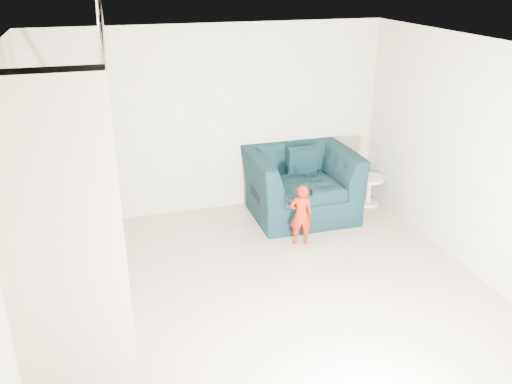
# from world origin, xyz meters

# --- Properties ---
(floor) EXTENTS (5.50, 5.50, 0.00)m
(floor) POSITION_xyz_m (0.00, 0.00, 0.00)
(floor) COLOR #A0907C
(floor) RESTS_ON ground
(ceiling) EXTENTS (5.50, 5.50, 0.00)m
(ceiling) POSITION_xyz_m (0.00, 0.00, 2.70)
(ceiling) COLOR silver
(ceiling) RESTS_ON back_wall
(back_wall) EXTENTS (5.00, 0.00, 5.00)m
(back_wall) POSITION_xyz_m (0.00, 2.75, 1.35)
(back_wall) COLOR #A6A187
(back_wall) RESTS_ON floor
(front_wall) EXTENTS (5.00, 0.00, 5.00)m
(front_wall) POSITION_xyz_m (0.00, -2.75, 1.35)
(front_wall) COLOR #A6A187
(front_wall) RESTS_ON floor
(left_wall) EXTENTS (0.00, 5.50, 5.50)m
(left_wall) POSITION_xyz_m (-2.50, 0.00, 1.35)
(left_wall) COLOR #A6A187
(left_wall) RESTS_ON floor
(right_wall) EXTENTS (0.00, 5.50, 5.50)m
(right_wall) POSITION_xyz_m (2.50, 0.00, 1.35)
(right_wall) COLOR #A6A187
(right_wall) RESTS_ON floor
(armchair) EXTENTS (1.50, 1.31, 0.97)m
(armchair) POSITION_xyz_m (1.11, 2.15, 0.49)
(armchair) COLOR black
(armchair) RESTS_ON floor
(toddler) EXTENTS (0.34, 0.26, 0.83)m
(toddler) POSITION_xyz_m (0.79, 1.29, 0.42)
(toddler) COLOR #A61605
(toddler) RESTS_ON floor
(side_table) EXTENTS (0.45, 0.45, 0.45)m
(side_table) POSITION_xyz_m (2.25, 2.19, 0.30)
(side_table) COLOR silver
(side_table) RESTS_ON floor
(staircase) EXTENTS (1.02, 3.03, 3.62)m
(staircase) POSITION_xyz_m (-2.00, 0.55, 0.95)
(staircase) COLOR #ADA089
(staircase) RESTS_ON floor
(cushion) EXTENTS (0.46, 0.22, 0.46)m
(cushion) POSITION_xyz_m (1.22, 2.39, 0.73)
(cushion) COLOR black
(cushion) RESTS_ON armchair
(throw) EXTENTS (0.05, 0.45, 0.50)m
(throw) POSITION_xyz_m (0.43, 2.11, 0.61)
(throw) COLOR black
(throw) RESTS_ON armchair
(phone) EXTENTS (0.03, 0.05, 0.10)m
(phone) POSITION_xyz_m (0.91, 1.27, 0.72)
(phone) COLOR black
(phone) RESTS_ON toddler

